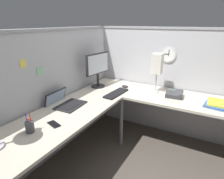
{
  "coord_description": "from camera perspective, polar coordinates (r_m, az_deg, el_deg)",
  "views": [
    {
      "loc": [
        -1.95,
        -0.86,
        1.65
      ],
      "look_at": [
        0.1,
        0.27,
        0.82
      ],
      "focal_mm": 30.91,
      "sensor_mm": 36.0,
      "label": 1
    }
  ],
  "objects": [
    {
      "name": "pinned_note_middle",
      "position": [
        2.1,
        -24.94,
        6.98
      ],
      "size": [
        0.06,
        0.0,
        0.08
      ],
      "primitive_type": "cube",
      "color": "#EAD84C"
    },
    {
      "name": "office_phone",
      "position": [
        2.6,
        18.05,
        -1.34
      ],
      "size": [
        0.21,
        0.22,
        0.11
      ],
      "color": "#38383D",
      "rests_on": "desk"
    },
    {
      "name": "wall_clock",
      "position": [
        2.87,
        16.31,
        9.83
      ],
      "size": [
        0.04,
        0.22,
        0.22
      ],
      "color": "#B7BABF"
    },
    {
      "name": "pinned_note_rightmost",
      "position": [
        2.25,
        -20.51,
        5.16
      ],
      "size": [
        0.09,
        0.0,
        0.08
      ],
      "primitive_type": "cube",
      "color": "#8CCC99"
    },
    {
      "name": "pen_cup",
      "position": [
        1.86,
        -23.16,
        -10.07
      ],
      "size": [
        0.08,
        0.08,
        0.18
      ],
      "color": "#4C4C51",
      "rests_on": "desk"
    },
    {
      "name": "computer_mouse",
      "position": [
        2.84,
        3.83,
        0.94
      ],
      "size": [
        0.06,
        0.1,
        0.03
      ],
      "primitive_type": "ellipsoid",
      "color": "#232326",
      "rests_on": "desk"
    },
    {
      "name": "desk",
      "position": [
        2.22,
        4.19,
        -7.85
      ],
      "size": [
        2.35,
        2.15,
        0.73
      ],
      "color": "beige",
      "rests_on": "ground"
    },
    {
      "name": "book_stack",
      "position": [
        2.54,
        28.33,
        -3.69
      ],
      "size": [
        0.31,
        0.25,
        0.04
      ],
      "color": "#335999",
      "rests_on": "desk"
    },
    {
      "name": "cubicle_wall_back",
      "position": [
        2.49,
        -17.47,
        -1.55
      ],
      "size": [
        2.57,
        0.12,
        1.58
      ],
      "color": "#B2B2B7",
      "rests_on": "ground"
    },
    {
      "name": "keyboard",
      "position": [
        2.58,
        1.23,
        -1.14
      ],
      "size": [
        0.44,
        0.17,
        0.02
      ],
      "primitive_type": "cube",
      "rotation": [
        0.0,
        0.0,
        -0.07
      ],
      "color": "black",
      "rests_on": "desk"
    },
    {
      "name": "cell_phone",
      "position": [
        1.93,
        -16.79,
        -9.79
      ],
      "size": [
        0.11,
        0.16,
        0.01
      ],
      "primitive_type": "cube",
      "rotation": [
        0.0,
        0.0,
        -0.29
      ],
      "color": "black",
      "rests_on": "desk"
    },
    {
      "name": "monitor",
      "position": [
        2.8,
        -4.24,
        6.52
      ],
      "size": [
        0.46,
        0.2,
        0.5
      ],
      "color": "#232326",
      "rests_on": "desk"
    },
    {
      "name": "desk_lamp_paper",
      "position": [
        2.62,
        13.22,
        7.17
      ],
      "size": [
        0.13,
        0.13,
        0.53
      ],
      "color": "#B7BABF",
      "rests_on": "desk"
    },
    {
      "name": "cubicle_wall_right",
      "position": [
        3.0,
        16.29,
        2.12
      ],
      "size": [
        0.12,
        2.37,
        1.58
      ],
      "color": "#B2B2B7",
      "rests_on": "ground"
    },
    {
      "name": "laptop",
      "position": [
        2.33,
        -14.02,
        -3.73
      ],
      "size": [
        0.36,
        0.4,
        0.22
      ],
      "color": "#232326",
      "rests_on": "desk"
    },
    {
      "name": "ground_plane",
      "position": [
        2.69,
        4.26,
        -18.36
      ],
      "size": [
        6.8,
        6.8,
        0.0
      ],
      "primitive_type": "plane",
      "color": "#4C443D"
    }
  ]
}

